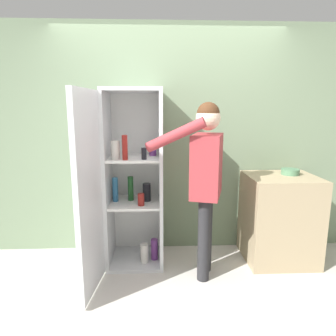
{
  "coord_description": "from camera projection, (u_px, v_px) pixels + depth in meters",
  "views": [
    {
      "loc": [
        -0.16,
        -2.42,
        1.63
      ],
      "look_at": [
        -0.03,
        0.64,
        1.03
      ],
      "focal_mm": 32.0,
      "sensor_mm": 36.0,
      "label": 1
    }
  ],
  "objects": [
    {
      "name": "ground_plane",
      "position": [
        175.0,
        294.0,
        2.69
      ],
      "size": [
        12.0,
        12.0,
        0.0
      ],
      "primitive_type": "plane",
      "color": "beige"
    },
    {
      "name": "person",
      "position": [
        206.0,
        170.0,
        2.81
      ],
      "size": [
        0.77,
        0.58,
        1.7
      ],
      "color": "#262628",
      "rests_on": "ground_plane"
    },
    {
      "name": "refrigerator",
      "position": [
        126.0,
        182.0,
        3.04
      ],
      "size": [
        0.7,
        1.16,
        1.83
      ],
      "color": "silver",
      "rests_on": "ground_plane"
    },
    {
      "name": "bowl",
      "position": [
        290.0,
        172.0,
        3.22
      ],
      "size": [
        0.19,
        0.19,
        0.06
      ],
      "color": "#517F5B",
      "rests_on": "counter"
    },
    {
      "name": "wall_back",
      "position": [
        169.0,
        141.0,
        3.4
      ],
      "size": [
        7.0,
        0.06,
        2.55
      ],
      "color": "gray",
      "rests_on": "ground_plane"
    },
    {
      "name": "counter",
      "position": [
        279.0,
        218.0,
        3.25
      ],
      "size": [
        0.72,
        0.65,
        0.94
      ],
      "color": "tan",
      "rests_on": "ground_plane"
    }
  ]
}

